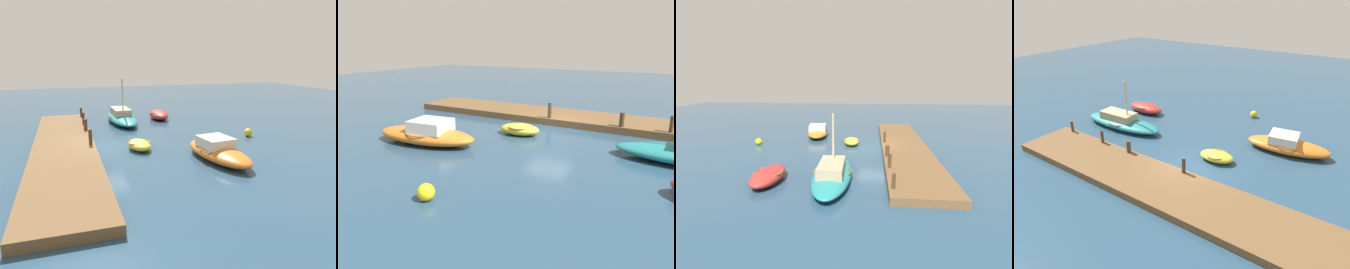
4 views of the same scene
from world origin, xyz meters
TOP-DOWN VIEW (x-y plane):
  - ground_plane at (0.00, 0.00)m, footprint 84.00×84.00m
  - dock_platform at (0.00, -2.51)m, footprint 21.05×3.60m
  - dinghy_yellow at (0.99, 1.91)m, footprint 2.31×1.49m
  - motorboat_orange at (4.29, 5.61)m, footprint 5.54×2.69m
  - rowboat_red at (-8.29, 5.89)m, footprint 3.48×1.75m
  - sailboat_teal at (-7.69, 2.34)m, footprint 6.95×2.40m
  - mooring_post_west at (-9.42, -0.96)m, footprint 0.19×0.19m
  - mooring_post_mid_west at (-6.24, -0.96)m, footprint 0.20×0.20m
  - mooring_post_mid_east at (-3.81, -0.96)m, footprint 0.27×0.27m
  - mooring_post_east at (0.42, -0.96)m, footprint 0.22×0.22m
  - marker_buoy at (0.11, 10.13)m, footprint 0.57×0.57m

SIDE VIEW (x-z plane):
  - ground_plane at x=0.00m, z-range 0.00..0.00m
  - dock_platform at x=0.00m, z-range 0.00..0.42m
  - marker_buoy at x=0.11m, z-range 0.00..0.57m
  - dinghy_yellow at x=0.99m, z-range 0.01..0.61m
  - rowboat_red at x=-8.29m, z-range 0.01..0.80m
  - sailboat_teal at x=-7.69m, z-range -1.43..2.37m
  - motorboat_orange at x=4.29m, z-range -0.12..1.12m
  - mooring_post_west at x=-9.42m, z-range 0.42..1.19m
  - mooring_post_mid_east at x=-3.81m, z-range 0.42..1.20m
  - mooring_post_mid_west at x=-6.24m, z-range 0.42..1.29m
  - mooring_post_east at x=0.42m, z-range 0.42..1.36m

